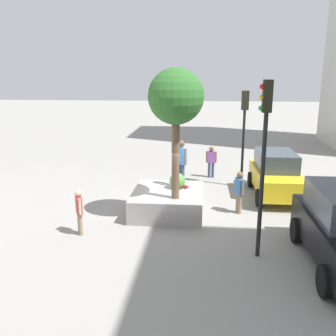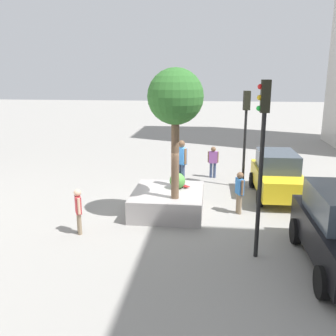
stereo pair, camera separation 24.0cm
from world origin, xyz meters
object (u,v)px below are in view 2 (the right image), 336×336
passerby_with_bag (240,190)px  plaza_tree (175,98)px  taxi_cab (277,175)px  bystander_watching (213,160)px  pedestrian_crossing (78,208)px  skateboarder (181,159)px  skateboard (181,185)px  traffic_light_median (246,123)px  planter_ledge (168,201)px  traffic_light_corner (262,142)px

passerby_with_bag → plaza_tree: bearing=-67.9°
plaza_tree → passerby_with_bag: plaza_tree is taller
taxi_cab → bystander_watching: 3.87m
pedestrian_crossing → bystander_watching: bearing=149.5°
pedestrian_crossing → passerby_with_bag: bearing=114.9°
skateboarder → bystander_watching: (-4.47, 1.27, -1.01)m
bystander_watching → passerby_with_bag: (4.98, 0.98, 0.01)m
plaza_tree → pedestrian_crossing: bearing=-63.0°
taxi_cab → pedestrian_crossing: size_ratio=2.70×
skateboard → passerby_with_bag: 2.31m
plaza_tree → skateboarder: 2.84m
plaza_tree → skateboard: size_ratio=6.32×
plaza_tree → traffic_light_median: plaza_tree is taller
planter_ledge → skateboarder: bearing=145.9°
skateboard → taxi_cab: taxi_cab is taller
taxi_cab → planter_ledge: bearing=-61.8°
planter_ledge → traffic_light_corner: size_ratio=0.60×
plaza_tree → pedestrian_crossing: size_ratio=2.95×
skateboard → passerby_with_bag: (0.51, 2.25, 0.04)m
planter_ledge → plaza_tree: 4.04m
skateboarder → traffic_light_median: size_ratio=0.40×
planter_ledge → taxi_cab: taxi_cab is taller
traffic_light_median → pedestrian_crossing: traffic_light_median is taller
taxi_cab → bystander_watching: size_ratio=2.60×
plaza_tree → bystander_watching: bearing=167.0°
passerby_with_bag → skateboarder: bearing=-102.7°
skateboard → skateboarder: skateboarder is taller
plaza_tree → traffic_light_corner: size_ratio=0.91×
taxi_cab → passerby_with_bag: bearing=-37.9°
pedestrian_crossing → skateboarder: bearing=133.8°
planter_ledge → traffic_light_corner: bearing=41.5°
skateboard → traffic_light_corner: bearing=32.1°
skateboard → planter_ledge: bearing=-34.1°
plaza_tree → skateboard: plaza_tree is taller
traffic_light_corner → passerby_with_bag: 4.26m
planter_ledge → pedestrian_crossing: (2.35, -2.69, 0.47)m
skateboard → pedestrian_crossing: pedestrian_crossing is taller
skateboarder → passerby_with_bag: skateboarder is taller
traffic_light_corner → taxi_cab: bearing=165.4°
plaza_tree → traffic_light_median: (-4.43, 2.76, -1.33)m
traffic_light_corner → passerby_with_bag: traffic_light_corner is taller
traffic_light_median → bystander_watching: bearing=-137.2°
taxi_cab → passerby_with_bag: 2.82m
skateboard → skateboarder: bearing=-90.0°
skateboarder → taxi_cab: skateboarder is taller
passerby_with_bag → skateboard: bearing=-102.7°
plaza_tree → planter_ledge: bearing=-156.8°
skateboard → taxi_cab: size_ratio=0.17×
skateboard → pedestrian_crossing: (3.01, -3.14, -0.01)m
taxi_cab → skateboard: bearing=-66.6°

